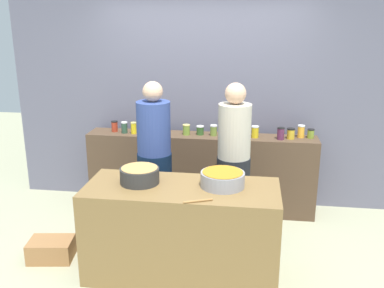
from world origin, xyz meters
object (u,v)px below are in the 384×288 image
object	(u,v)px
preserve_jar_1	(124,127)
cook_with_tongs	(155,167)
preserve_jar_10	(291,133)
preserve_jar_2	(134,128)
cooking_pot_left	(140,175)
cooking_pot_center	(223,179)
preserve_jar_8	(255,132)
preserve_jar_7	(236,131)
bread_crate	(51,249)
preserve_jar_6	(214,130)
cook_in_cap	(233,170)
preserve_jar_3	(152,126)
preserve_jar_0	(115,126)
preserve_jar_4	(186,130)
preserve_jar_12	(311,134)
wooden_spoon	(198,201)
preserve_jar_9	(281,133)
preserve_jar_5	(200,130)
preserve_jar_11	(301,131)

from	to	relation	value
preserve_jar_1	cook_with_tongs	size ratio (longest dim) A/B	0.08
preserve_jar_10	preserve_jar_2	bearing A→B (deg)	-179.15
cooking_pot_left	cooking_pot_center	xyz separation A→B (m)	(0.73, 0.02, -0.00)
preserve_jar_8	cook_with_tongs	distance (m)	1.24
preserve_jar_1	preserve_jar_2	xyz separation A→B (m)	(0.12, -0.01, 0.00)
preserve_jar_7	bread_crate	distance (m)	2.37
cooking_pot_center	preserve_jar_7	bearing A→B (deg)	87.48
preserve_jar_6	cook_in_cap	xyz separation A→B (m)	(0.27, -0.65, -0.25)
preserve_jar_6	cooking_pot_center	world-z (taller)	preserve_jar_6
preserve_jar_3	preserve_jar_7	distance (m)	1.01
preserve_jar_2	bread_crate	xyz separation A→B (m)	(-0.50, -1.30, -0.91)
preserve_jar_0	preserve_jar_3	world-z (taller)	preserve_jar_3
preserve_jar_8	cook_with_tongs	xyz separation A→B (m)	(-1.04, -0.61, -0.26)
preserve_jar_4	preserve_jar_6	xyz separation A→B (m)	(0.32, 0.01, 0.00)
cook_with_tongs	bread_crate	bearing A→B (deg)	-141.10
preserve_jar_8	preserve_jar_12	bearing A→B (deg)	6.06
wooden_spoon	bread_crate	bearing A→B (deg)	166.62
cooking_pot_left	cooking_pot_center	bearing A→B (deg)	1.54
cook_with_tongs	preserve_jar_9	bearing A→B (deg)	23.26
preserve_jar_5	preserve_jar_6	distance (m)	0.16
preserve_jar_3	cook_with_tongs	bearing A→B (deg)	-75.39
preserve_jar_3	cooking_pot_left	xyz separation A→B (m)	(0.21, -1.41, -0.09)
preserve_jar_5	cooking_pot_center	world-z (taller)	preserve_jar_5
bread_crate	preserve_jar_12	bearing A→B (deg)	28.59
preserve_jar_5	cook_in_cap	distance (m)	0.83
preserve_jar_3	preserve_jar_5	distance (m)	0.58
preserve_jar_12	preserve_jar_8	bearing A→B (deg)	-173.94
preserve_jar_8	preserve_jar_11	bearing A→B (deg)	8.45
preserve_jar_3	preserve_jar_10	xyz separation A→B (m)	(1.62, -0.07, -0.01)
preserve_jar_1	preserve_jar_5	size ratio (longest dim) A/B	1.29
preserve_jar_11	cooking_pot_left	size ratio (longest dim) A/B	0.41
preserve_jar_8	bread_crate	xyz separation A→B (m)	(-1.93, -1.33, -0.91)
preserve_jar_4	cook_in_cap	world-z (taller)	cook_in_cap
cooking_pot_center	cook_with_tongs	xyz separation A→B (m)	(-0.77, 0.70, -0.17)
preserve_jar_0	bread_crate	xyz separation A→B (m)	(-0.25, -1.36, -0.91)
preserve_jar_1	cooking_pot_left	distance (m)	1.43
preserve_jar_0	cooking_pot_left	bearing A→B (deg)	-64.07
preserve_jar_10	cook_with_tongs	world-z (taller)	cook_with_tongs
preserve_jar_11	wooden_spoon	xyz separation A→B (m)	(-0.97, -1.76, -0.15)
cooking_pot_left	bread_crate	distance (m)	1.23
preserve_jar_5	cooking_pot_left	world-z (taller)	preserve_jar_5
preserve_jar_5	cooking_pot_left	xyz separation A→B (m)	(-0.37, -1.38, -0.07)
preserve_jar_5	bread_crate	size ratio (longest dim) A/B	0.26
preserve_jar_2	preserve_jar_4	distance (m)	0.63
preserve_jar_11	bread_crate	bearing A→B (deg)	-150.16
preserve_jar_5	wooden_spoon	size ratio (longest dim) A/B	0.44
preserve_jar_4	preserve_jar_11	bearing A→B (deg)	2.94
preserve_jar_2	preserve_jar_5	distance (m)	0.79
preserve_jar_7	cooking_pot_center	distance (m)	1.36
preserve_jar_3	cooking_pot_center	bearing A→B (deg)	-55.75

